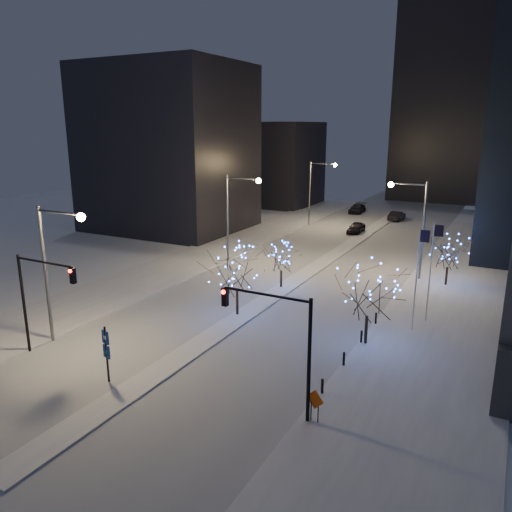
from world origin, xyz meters
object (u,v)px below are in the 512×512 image
Objects in this scene: car_mid at (397,216)px; holiday_tree_median_far at (281,258)px; street_lamp_east at (415,217)px; traffic_signal_west at (38,290)px; holiday_tree_plaza_far at (449,253)px; wayfinding_sign at (106,348)px; traffic_signal_east at (282,334)px; holiday_tree_median_near at (237,269)px; street_lamp_w_near at (54,257)px; street_lamp_w_mid at (235,207)px; car_near at (356,228)px; car_far at (357,209)px; street_lamp_w_far at (316,184)px; construction_sign at (315,402)px; holiday_tree_plaza_near at (368,292)px.

car_mid is 41.62m from holiday_tree_median_far.
traffic_signal_west is (-18.52, -30.00, -1.69)m from street_lamp_east.
wayfinding_sign is (-15.70, -29.80, -1.08)m from holiday_tree_plaza_far.
traffic_signal_east is 15.01m from holiday_tree_median_near.
street_lamp_w_near is 21.06m from holiday_tree_median_far.
car_near is at bearing 71.62° from street_lamp_w_mid.
car_far is 67.36m from wayfinding_sign.
street_lamp_w_mid is at bearing 144.67° from holiday_tree_median_far.
traffic_signal_west reaches higher than holiday_tree_median_near.
street_lamp_east is 4.85m from holiday_tree_plaza_far.
traffic_signal_west is 1.44× the size of holiday_tree_plaza_far.
traffic_signal_west is 1.14× the size of holiday_tree_median_near.
car_near is (7.44, 22.38, -5.70)m from street_lamp_w_mid.
street_lamp_w_near is 1.43× the size of traffic_signal_east.
street_lamp_w_mid is 24.27m from car_near.
street_lamp_w_mid reaches higher than car_far.
wayfinding_sign is at bearing -75.91° from street_lamp_w_mid.
traffic_signal_west is 1.59× the size of holiday_tree_median_far.
traffic_signal_east is (17.88, -26.00, -1.74)m from street_lamp_w_mid.
traffic_signal_east is 1.28× the size of car_far.
street_lamp_w_far is 5.41× the size of construction_sign.
car_mid is 8.98m from car_far.
street_lamp_w_far is 32.43m from holiday_tree_median_far.
traffic_signal_east is at bearing 3.29° from traffic_signal_west.
street_lamp_w_mid is 11.07m from holiday_tree_median_far.
construction_sign is at bearing -45.49° from holiday_tree_median_near.
holiday_tree_plaza_far is at bearing 76.66° from wayfinding_sign.
traffic_signal_west is at bearing 86.47° from car_mid.
street_lamp_w_near is at bearing -114.39° from holiday_tree_median_far.
traffic_signal_east is 49.66m from car_near.
street_lamp_w_near is at bearing -152.70° from holiday_tree_plaza_near.
street_lamp_w_far is 1.55× the size of holiday_tree_plaza_near.
wayfinding_sign reaches higher than car_far.
street_lamp_east is at bearing -49.15° from street_lamp_w_far.
holiday_tree_plaza_far is at bearing 115.65° from car_mid.
holiday_tree_plaza_far is (22.63, 2.16, -3.18)m from street_lamp_w_mid.
car_far is at bearing 103.24° from traffic_signal_east.
wayfinding_sign is (-1.50, -13.29, -1.83)m from holiday_tree_median_near.
holiday_tree_plaza_near is (18.94, 12.03, -0.71)m from traffic_signal_west.
holiday_tree_plaza_far is at bearing 30.39° from holiday_tree_median_far.
street_lamp_w_near is 1.63× the size of holiday_tree_median_near.
holiday_tree_plaza_far reaches higher than car_mid.
holiday_tree_plaza_near is at bearing -88.67° from street_lamp_east.
holiday_tree_plaza_near is at bearing 81.95° from traffic_signal_east.
car_near is (-11.58, 19.38, -5.65)m from street_lamp_east.
street_lamp_w_far is (0.00, 50.00, 0.00)m from street_lamp_w_near.
street_lamp_w_near is at bearing -129.80° from holiday_tree_plaza_far.
street_lamp_east is 18.13m from holiday_tree_plaza_near.
car_far is (-16.57, 36.56, -5.66)m from street_lamp_east.
street_lamp_w_near is at bearing 176.79° from traffic_signal_east.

